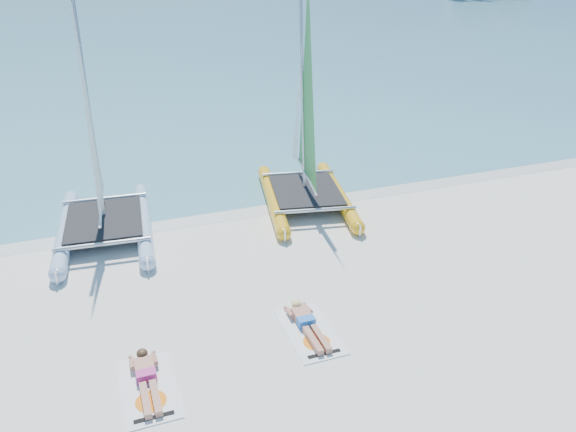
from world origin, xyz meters
name	(u,v)px	position (x,y,z in m)	size (l,w,h in m)	color
ground	(275,313)	(0.00, 0.00, 0.00)	(140.00, 140.00, 0.00)	silver
sea	(103,12)	(0.00, 63.00, 0.01)	(140.00, 115.00, 0.01)	#75B4C3
wet_sand_strip	(217,212)	(0.00, 5.50, 0.00)	(140.00, 1.40, 0.01)	silver
catamaran_blue	(95,160)	(-3.28, 5.36, 2.16)	(2.95, 5.49, 7.23)	silver
catamaran_yellow	(304,129)	(2.90, 5.75, 2.26)	(3.47, 5.79, 7.18)	#F6AC19
towel_a	(149,389)	(-2.96, -1.44, 0.01)	(1.00, 1.85, 0.02)	white
sunbather_a	(147,377)	(-2.96, -1.24, 0.12)	(0.37, 1.73, 0.26)	tan
towel_b	(310,332)	(0.47, -0.91, 0.01)	(1.00, 1.85, 0.02)	white
sunbather_b	(307,323)	(0.47, -0.72, 0.12)	(0.37, 1.73, 0.26)	tan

